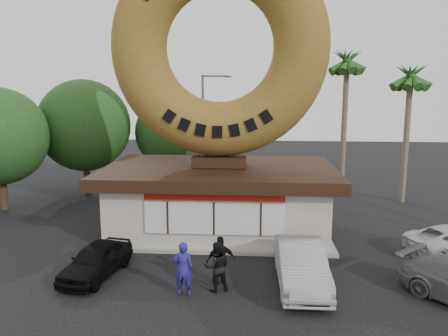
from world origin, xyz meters
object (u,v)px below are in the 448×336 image
giant_donut (219,48)px  person_center (216,266)px  street_lamp (205,125)px  person_left (183,269)px  donut_shop (220,196)px  person_right (221,260)px  car_black (96,260)px  car_silver (301,264)px

giant_donut → person_center: 10.40m
street_lamp → person_left: street_lamp is taller
donut_shop → person_right: 6.13m
giant_donut → person_center: (0.41, -6.62, -8.01)m
person_right → car_black: (-4.77, 0.35, -0.27)m
donut_shop → person_center: bearing=-86.4°
street_lamp → person_left: (1.17, -17.01, -3.53)m
person_center → car_silver: bearing=171.9°
person_center → donut_shop: bearing=-107.8°
donut_shop → person_left: (-0.69, -6.99, -0.81)m
street_lamp → person_left: bearing=-86.1°
person_left → person_right: bearing=-141.2°
car_silver → street_lamp: bearing=107.0°
person_left → car_silver: 4.26m
car_black → car_silver: bearing=9.1°
car_silver → person_right: bearing=-178.4°
street_lamp → car_silver: 17.17m
donut_shop → person_left: donut_shop is taller
street_lamp → car_black: (-2.38, -15.71, -3.85)m
giant_donut → street_lamp: 11.10m
donut_shop → street_lamp: (-1.86, 10.02, 2.72)m
street_lamp → person_right: size_ratio=4.42×
donut_shop → car_silver: bearing=-59.8°
person_right → person_center: bearing=60.2°
giant_donut → car_black: bearing=-126.6°
street_lamp → person_center: (2.27, -16.62, -3.58)m
person_left → street_lamp: bearing=-85.1°
donut_shop → car_black: bearing=-126.6°
donut_shop → street_lamp: size_ratio=1.40×
person_center → person_right: person_right is taller
person_left → car_silver: size_ratio=0.40×
person_left → person_center: (1.10, 0.39, -0.05)m
street_lamp → person_center: 17.15m
giant_donut → person_left: giant_donut is taller
giant_donut → person_left: 10.63m
donut_shop → car_silver: 6.89m
street_lamp → car_black: size_ratio=2.15×
car_silver → person_left: bearing=-166.4°
car_silver → donut_shop: bearing=118.8°
donut_shop → car_silver: size_ratio=2.38×
street_lamp → person_right: (2.39, -16.06, -3.58)m
giant_donut → street_lamp: bearing=100.5°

